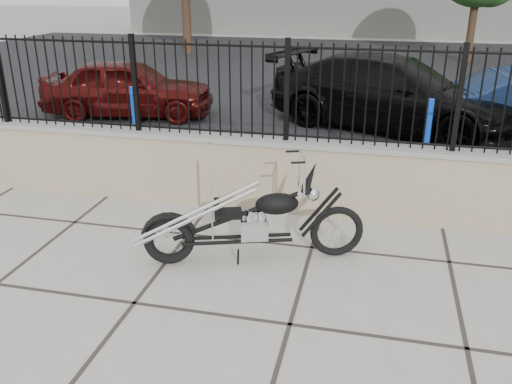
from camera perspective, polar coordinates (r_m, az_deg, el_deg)
The scene contains 9 objects.
ground_plane at distance 5.38m, azimuth -12.70°, elevation -11.35°, with size 90.00×90.00×0.00m, color #99968E.
parking_lot at distance 16.89m, azimuth 5.74°, elevation 12.02°, with size 30.00×30.00×0.00m, color black.
retaining_wall at distance 7.25m, azimuth -4.73°, elevation 2.38°, with size 14.00×0.36×0.96m, color gray.
iron_fence at distance 6.97m, azimuth -5.01°, elevation 10.77°, with size 14.00×0.08×1.20m, color black.
chopper_motorcycle at distance 5.68m, azimuth -0.68°, elevation -1.11°, with size 2.27×0.40×1.36m, color black, non-canonical shape.
car_red at distance 12.19m, azimuth -13.29°, elevation 10.63°, with size 1.46×3.63×1.24m, color #410A09.
car_black at distance 11.19m, azimuth 14.09°, elevation 10.08°, with size 2.00×4.93×1.43m, color black.
bollard_a at distance 10.32m, azimuth -12.64°, elevation 8.02°, with size 0.12×0.12×1.01m, color #0A1CA3.
bollard_b at distance 9.52m, azimuth 17.60°, elevation 6.35°, with size 0.12×0.12×1.00m, color #0C3EB4.
Camera 1 is at (2.11, -4.00, 2.91)m, focal length 38.00 mm.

